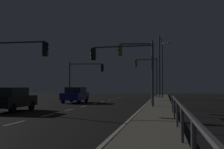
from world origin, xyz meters
TOP-DOWN VIEW (x-y plane):
  - ground_plane at (0.00, 17.50)m, footprint 112.00×112.00m
  - sidewalk_right at (6.11, 17.50)m, footprint 2.06×77.00m
  - lane_markings_center at (0.00, 21.00)m, footprint 0.14×50.00m
  - lane_edge_line at (4.83, 22.50)m, footprint 0.14×53.00m
  - car at (-3.38, 15.10)m, footprint 1.86×4.42m
  - car_oncoming at (-2.36, 26.65)m, footprint 1.82×4.40m
  - traffic_light_far_center at (3.41, 19.80)m, footprint 5.01×0.88m
  - traffic_light_mid_left at (-3.51, 16.11)m, footprint 4.42×0.41m
  - traffic_light_mid_right at (4.22, 39.60)m, footprint 3.14×0.38m
  - traffic_light_far_left at (-3.57, 35.49)m, footprint 4.57×0.70m
  - traffic_light_near_left at (4.37, 21.38)m, footprint 2.88×0.54m
  - street_lamp_median at (5.94, 39.48)m, footprint 0.56×1.83m
  - street_lamp_far_end at (6.44, 39.38)m, footprint 1.31×1.78m
  - barrier_fence at (6.99, 6.19)m, footprint 0.09×16.47m

SIDE VIEW (x-z plane):
  - ground_plane at x=0.00m, z-range 0.00..0.00m
  - lane_edge_line at x=4.83m, z-range 0.00..0.01m
  - lane_markings_center at x=0.00m, z-range 0.00..0.01m
  - sidewalk_right at x=6.11m, z-range 0.00..0.14m
  - car at x=-3.38m, z-range 0.04..1.61m
  - car_oncoming at x=-2.36m, z-range 0.04..1.61m
  - barrier_fence at x=6.99m, z-range 0.39..1.37m
  - traffic_light_far_left at x=-3.57m, z-range 1.03..5.86m
  - traffic_light_mid_left at x=-3.51m, z-range 1.04..5.97m
  - traffic_light_far_center at x=3.41m, z-range 1.20..6.03m
  - traffic_light_near_left at x=4.37m, z-range 1.16..6.39m
  - traffic_light_mid_right at x=4.22m, z-range 1.21..6.70m
  - street_lamp_far_end at x=6.44m, z-range 0.90..8.47m
  - street_lamp_median at x=5.94m, z-range 0.90..9.29m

